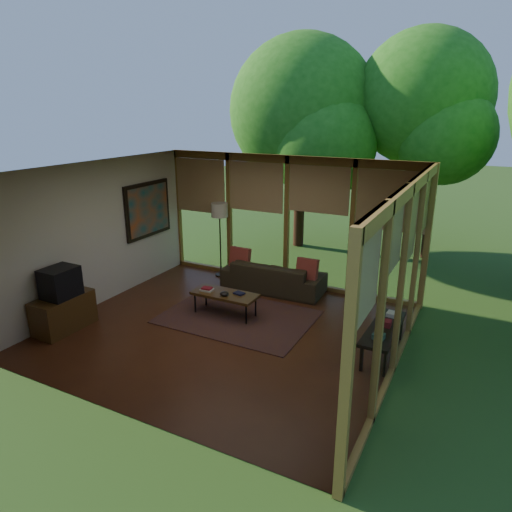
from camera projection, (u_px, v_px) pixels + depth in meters
The scene contains 25 objects.
floor at pixel (226, 330), 7.72m from camera, with size 5.50×5.50×0.00m, color #552A16.
ceiling at pixel (223, 170), 6.89m from camera, with size 5.50×5.50×0.00m, color silver.
wall_left at pixel (98, 234), 8.50m from camera, with size 0.04×5.00×2.70m, color beige.
wall_front at pixel (112, 314), 5.19m from camera, with size 5.50×0.04×2.70m, color beige.
window_wall_back at pixel (287, 222), 9.42m from camera, with size 5.50×0.12×2.70m, color olive.
window_wall_right at pixel (400, 283), 6.11m from camera, with size 0.12×5.00×2.70m, color olive.
tree_nw at pixel (303, 111), 11.54m from camera, with size 3.72×3.72×5.38m.
tree_ne at pixel (423, 99), 10.65m from camera, with size 3.13×3.13×5.38m.
rug at pixel (238, 317), 8.21m from camera, with size 2.62×1.85×0.01m, color brown.
sofa at pixel (273, 276), 9.35m from camera, with size 2.08×0.81×0.61m, color #342B1A.
pillow_left at pixel (240, 258), 9.54m from camera, with size 0.43×0.14×0.43m, color maroon.
pillow_right at pixel (307, 269), 8.89m from camera, with size 0.42×0.14×0.42m, color maroon.
ct_book_lower at pixel (207, 290), 8.29m from camera, with size 0.22×0.17×0.03m, color beige.
ct_book_upper at pixel (207, 288), 8.28m from camera, with size 0.18×0.14×0.03m, color maroon.
ct_book_side at pixel (239, 293), 8.14m from camera, with size 0.18×0.14×0.03m, color black.
ct_bowl at pixel (224, 294), 8.06m from camera, with size 0.16×0.16×0.07m, color black.
media_cabinet at pixel (64, 313), 7.69m from camera, with size 0.50×1.00×0.60m, color #4F3315.
television at pixel (60, 282), 7.51m from camera, with size 0.45×0.55×0.50m, color black.
console_book_a at pixel (370, 334), 6.54m from camera, with size 0.22×0.16×0.08m, color #2D4F43.
console_book_b at pixel (377, 321), 6.92m from camera, with size 0.20×0.15×0.09m, color maroon.
console_book_c at pixel (383, 312), 7.26m from camera, with size 0.23×0.17×0.06m, color beige.
floor_lamp at pixel (220, 214), 9.84m from camera, with size 0.36×0.36×1.65m.
coffee_table at pixel (225, 295), 8.19m from camera, with size 1.20×0.50×0.43m.
side_console at pixel (376, 328), 6.90m from camera, with size 0.60×1.40×0.46m.
wall_painting at pixel (148, 210), 9.61m from camera, with size 0.06×1.35×1.15m.
Camera 1 is at (3.63, -5.96, 3.58)m, focal length 32.00 mm.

